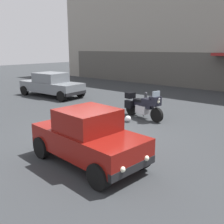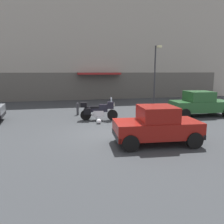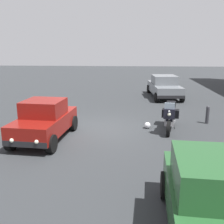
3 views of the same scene
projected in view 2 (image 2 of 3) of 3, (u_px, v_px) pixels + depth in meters
The scene contains 8 objects.
ground_plane at pixel (110, 134), 10.63m from camera, with size 80.00×80.00×0.00m, color #2D3033.
building_facade_rear at pixel (81, 43), 23.42m from camera, with size 34.16×3.40×11.71m.
motorcycle at pixel (98, 110), 13.48m from camera, with size 2.25×0.96×1.36m.
helmet at pixel (99, 121), 12.64m from camera, with size 0.28×0.28×0.28m, color silver.
car_hatchback_near at pixel (200, 104), 14.78m from camera, with size 3.95×2.01×1.64m.
car_compact_side at pixel (157, 125), 9.00m from camera, with size 3.57×1.95×1.56m.
streetlamp_curbside at pixel (156, 70), 18.01m from camera, with size 0.28×0.94×4.95m.
bollard_curbside at pixel (78, 108), 15.11m from camera, with size 0.16×0.16×0.85m.
Camera 2 is at (-2.19, -10.04, 2.91)m, focal length 35.88 mm.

